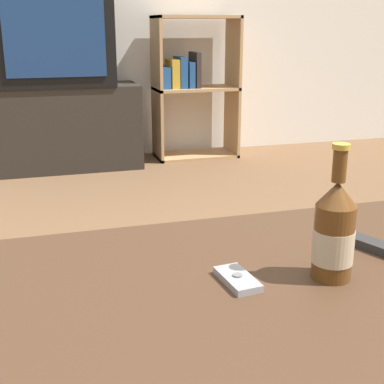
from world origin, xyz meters
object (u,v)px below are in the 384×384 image
tv_stand (60,127)px  television (53,34)px  remote_control (381,248)px  bookshelf (191,84)px  cell_phone (237,279)px  beer_bottle (335,233)px

tv_stand → television: television is taller
tv_stand → remote_control: (0.54, -2.67, 0.18)m
bookshelf → cell_phone: (-0.72, -2.78, -0.07)m
tv_stand → television: bearing=-90.0°
bookshelf → tv_stand: bearing=-176.0°
remote_control → bookshelf: bearing=59.9°
remote_control → tv_stand: bearing=79.1°
tv_stand → remote_control: tv_stand is taller
television → remote_control: 2.75m
beer_bottle → remote_control: bearing=24.8°
television → cell_phone: size_ratio=6.29×
tv_stand → television: (0.00, -0.00, 0.59)m
television → tv_stand: bearing=90.0°
cell_phone → bookshelf: bearing=69.8°
television → cell_phone: television is taller
bookshelf → cell_phone: bookshelf is taller
beer_bottle → remote_control: size_ratio=1.44×
remote_control → television: bearing=79.1°
tv_stand → cell_phone: bearing=-85.9°
beer_bottle → television: bearing=97.8°
beer_bottle → remote_control: (0.16, 0.08, -0.08)m
tv_stand → bookshelf: bearing=4.0°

